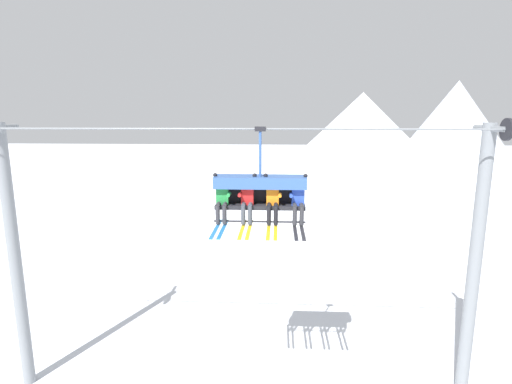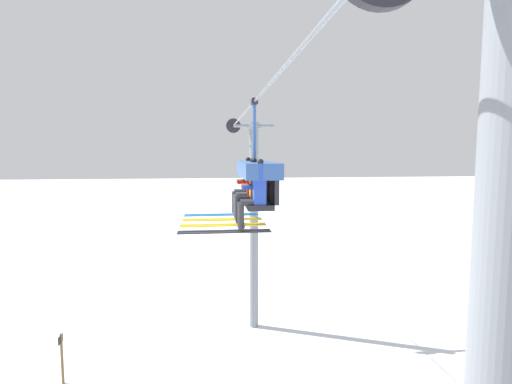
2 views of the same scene
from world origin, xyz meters
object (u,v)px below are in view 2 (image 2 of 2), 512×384
at_px(trail_sign, 62,355).
at_px(skier_green, 244,185).
at_px(skier_blue, 253,194).
at_px(skier_red, 246,188).
at_px(lift_tower_near, 253,221).
at_px(skier_orange, 249,191).
at_px(chairlift_chair, 258,176).

bearing_deg(trail_sign, skier_green, 59.91).
bearing_deg(trail_sign, skier_blue, 46.47).
height_order(skier_green, trail_sign, skier_green).
bearing_deg(skier_red, trail_sign, -125.14).
relative_size(lift_tower_near, skier_orange, 4.96).
xyz_separation_m(skier_blue, trail_sign, (-5.10, -5.37, -5.45)).
relative_size(skier_red, trail_sign, 1.06).
xyz_separation_m(chairlift_chair, skier_green, (-0.99, -0.21, -0.27)).
bearing_deg(skier_blue, trail_sign, -133.53).
relative_size(chairlift_chair, trail_sign, 1.52).
relative_size(skier_green, skier_red, 1.00).
xyz_separation_m(lift_tower_near, trail_sign, (3.39, -6.29, -3.47)).
bearing_deg(trail_sign, chairlift_chair, 53.67).
bearing_deg(skier_green, skier_orange, 0.00).
bearing_deg(skier_blue, chairlift_chair, 167.83).
bearing_deg(chairlift_chair, skier_green, -167.83).
relative_size(skier_green, skier_orange, 1.00).
height_order(lift_tower_near, skier_green, lift_tower_near).
height_order(chairlift_chair, trail_sign, chairlift_chair).
xyz_separation_m(skier_red, trail_sign, (-3.78, -5.37, -5.45)).
distance_m(skier_orange, skier_blue, 0.67).
bearing_deg(skier_green, lift_tower_near, 171.91).
bearing_deg(skier_red, lift_tower_near, 172.66).
height_order(skier_blue, trail_sign, skier_blue).
height_order(skier_red, skier_blue, same).
xyz_separation_m(skier_green, skier_orange, (1.32, 0.00, 0.00)).
xyz_separation_m(skier_orange, trail_sign, (-4.43, -5.37, -5.45)).
distance_m(lift_tower_near, chairlift_chair, 7.85).
xyz_separation_m(chairlift_chair, skier_blue, (0.99, -0.21, -0.27)).
bearing_deg(trail_sign, skier_orange, 50.45).
relative_size(skier_orange, trail_sign, 1.06).
bearing_deg(skier_green, skier_red, 0.00).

